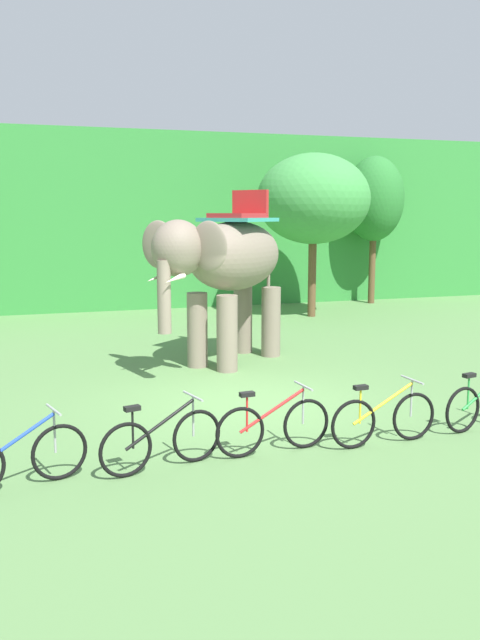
{
  "coord_description": "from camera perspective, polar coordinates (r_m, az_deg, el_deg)",
  "views": [
    {
      "loc": [
        -3.53,
        -10.59,
        3.26
      ],
      "look_at": [
        0.16,
        1.0,
        1.3
      ],
      "focal_mm": 37.15,
      "sensor_mm": 36.0,
      "label": 1
    }
  ],
  "objects": [
    {
      "name": "ground_plane",
      "position": [
        11.63,
        0.75,
        -7.13
      ],
      "size": [
        80.0,
        80.0,
        0.0
      ],
      "primitive_type": "plane",
      "color": "#567F47"
    },
    {
      "name": "elephant",
      "position": [
        14.23,
        -1.15,
        4.89
      ],
      "size": [
        3.86,
        3.48,
        3.78
      ],
      "color": "gray",
      "rests_on": "ground"
    },
    {
      "name": "bike_red",
      "position": [
        9.18,
        2.9,
        -9.09
      ],
      "size": [
        1.71,
        0.52,
        0.92
      ],
      "color": "black",
      "rests_on": "ground"
    },
    {
      "name": "tree_center_right",
      "position": [
        24.69,
        11.49,
        10.14
      ],
      "size": [
        2.14,
        2.14,
        5.3
      ],
      "color": "brown",
      "rests_on": "ground"
    },
    {
      "name": "tree_center_left",
      "position": [
        21.14,
        6.34,
        10.31
      ],
      "size": [
        3.54,
        3.54,
        5.13
      ],
      "color": "brown",
      "rests_on": "ground"
    },
    {
      "name": "bike_blue",
      "position": [
        8.46,
        -18.59,
        -11.2
      ],
      "size": [
        1.66,
        0.64,
        0.92
      ],
      "color": "black",
      "rests_on": "ground"
    },
    {
      "name": "foliage_hedge",
      "position": [
        25.69,
        -9.88,
        8.47
      ],
      "size": [
        36.0,
        6.0,
        6.03
      ],
      "primitive_type": "cube",
      "color": "#338438",
      "rests_on": "ground"
    },
    {
      "name": "bike_yellow",
      "position": [
        9.71,
        12.29,
        -8.27
      ],
      "size": [
        1.71,
        0.52,
        0.92
      ],
      "color": "black",
      "rests_on": "ground"
    },
    {
      "name": "bike_black",
      "position": [
        8.67,
        -6.74,
        -10.27
      ],
      "size": [
        1.67,
        0.6,
        0.92
      ],
      "color": "black",
      "rests_on": "ground"
    }
  ]
}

